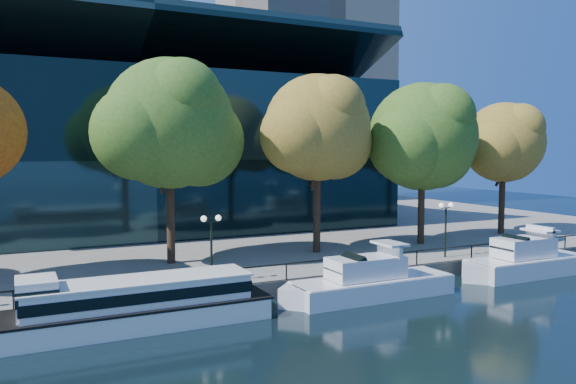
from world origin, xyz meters
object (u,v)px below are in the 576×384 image
cruiser_far (523,261)px  lamp_2 (446,217)px  tour_boat (122,304)px  tree_3 (319,130)px  tree_4 (425,139)px  lamp_1 (211,233)px  cruiser_near (366,282)px  tree_2 (172,127)px  tree_5 (505,144)px

cruiser_far → lamp_2: size_ratio=2.64×
tour_boat → tree_3: tree_3 is taller
cruiser_far → tree_4: size_ratio=0.79×
tour_boat → lamp_1: size_ratio=3.86×
tree_4 → lamp_1: size_ratio=3.34×
tree_3 → cruiser_near: bearing=-102.9°
tree_2 → lamp_2: 20.74m
tour_boat → tree_5: 38.91m
tour_boat → cruiser_near: 14.17m
tree_5 → lamp_2: (-12.88, -6.60, -5.43)m
tree_3 → lamp_1: (-10.63, -5.90, -6.41)m
lamp_2 → tree_3: bearing=141.3°
tour_boat → cruiser_far: size_ratio=1.46×
tree_4 → tree_5: size_ratio=1.09×
tour_boat → tree_2: (5.26, 10.15, 9.24)m
cruiser_far → lamp_1: 22.21m
tree_5 → lamp_1: bearing=-167.9°
cruiser_near → tree_5: size_ratio=0.92×
lamp_1 → tree_5: bearing=12.1°
tree_4 → tree_3: bearing=177.6°
tree_3 → tree_4: bearing=-2.4°
lamp_2 → tour_boat: bearing=-171.6°
tree_2 → tree_5: (31.41, -0.03, -1.08)m
lamp_1 → tree_2: bearing=94.7°
tour_boat → tree_4: size_ratio=1.16×
cruiser_near → tree_4: (12.10, 9.50, 8.77)m
cruiser_near → lamp_2: bearing=22.6°
tree_5 → tour_boat: bearing=-164.6°
tree_5 → lamp_1: tree_5 is taller
tree_5 → cruiser_far: bearing=-131.2°
tour_boat → cruiser_far: cruiser_far is taller
cruiser_far → lamp_2: lamp_2 is taller
tree_2 → tree_5: tree_2 is taller
lamp_1 → tour_boat: bearing=-148.8°
cruiser_near → cruiser_far: cruiser_far is taller
cruiser_near → cruiser_far: size_ratio=1.06×
tour_boat → tree_3: size_ratio=1.14×
tree_2 → tree_5: bearing=-0.1°
cruiser_far → tree_2: bearing=154.7°
lamp_1 → lamp_2: same height
lamp_1 → tree_4: bearing=15.0°
cruiser_near → tree_3: 13.83m
cruiser_near → tree_5: bearing=25.2°
tree_3 → tree_4: 9.86m
tree_2 → lamp_1: 9.31m
tree_4 → tree_5: bearing=6.1°
cruiser_far → tree_5: (9.18, 10.47, 8.31)m
cruiser_far → tree_2: tree_2 is taller
tour_boat → cruiser_near: size_ratio=1.38×
tour_boat → cruiser_far: bearing=-0.7°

